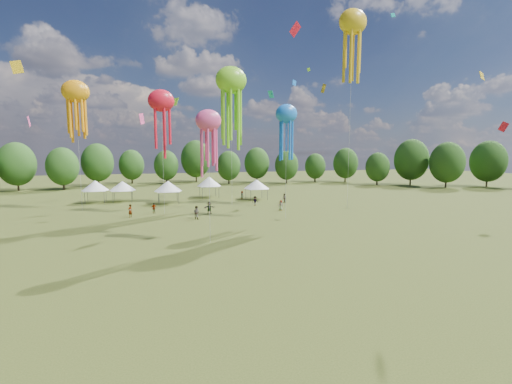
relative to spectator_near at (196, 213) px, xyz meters
name	(u,v)px	position (x,y,z in m)	size (l,w,h in m)	color
ground	(390,356)	(3.87, -35.55, -0.94)	(300.00, 300.00, 0.00)	#384416
spectator_near	(196,213)	(0.00, 0.00, 0.00)	(0.91, 0.71, 1.87)	gray
spectators_far	(230,203)	(6.74, 7.66, -0.07)	(27.52, 16.36, 1.91)	gray
festival_tents	(175,184)	(-1.35, 20.25, 2.25)	(35.10, 11.37, 4.40)	#47474C
show_kites	(231,88)	(6.68, 6.64, 18.54)	(46.61, 28.60, 32.00)	red
small_kites	(209,30)	(3.55, 8.01, 27.50)	(74.01, 69.56, 41.65)	red
treeline	(178,166)	(0.00, 26.96, 5.61)	(201.57, 95.24, 13.43)	#38281C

